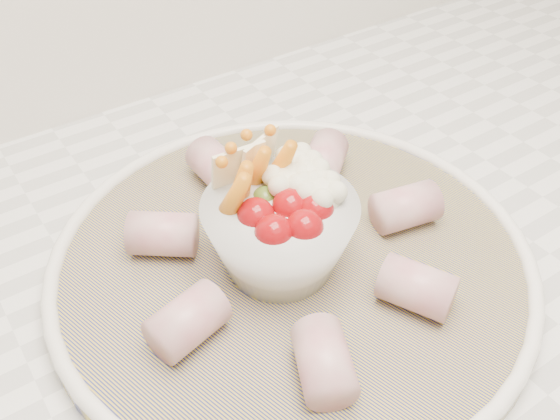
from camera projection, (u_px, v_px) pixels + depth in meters
serving_platter at (292, 259)px, 0.50m from camera, size 0.48×0.48×0.02m
veggie_bowl at (281, 224)px, 0.47m from camera, size 0.12×0.12×0.10m
cured_meat_rolls at (291, 239)px, 0.49m from camera, size 0.27×0.28×0.04m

